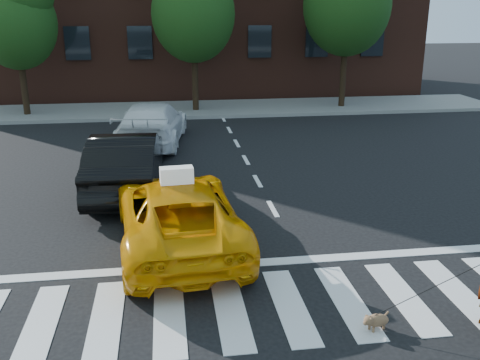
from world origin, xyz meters
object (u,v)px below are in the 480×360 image
object	(u,v)px
taxi	(178,213)
dog	(375,320)
black_sedan	(126,162)
tree_left	(16,13)
tree_mid	(194,3)
white_suv	(152,124)

from	to	relation	value
taxi	dog	xyz separation A→B (m)	(2.89, -3.56, -0.54)
taxi	black_sedan	distance (m)	3.82
tree_left	tree_mid	bearing A→B (deg)	-0.00
black_sedan	taxi	bearing A→B (deg)	111.65
tree_left	taxi	distance (m)	16.04
tree_left	taxi	xyz separation A→B (m)	(6.21, -14.31, -3.73)
tree_left	dog	world-z (taller)	tree_left
taxi	white_suv	distance (m)	8.66
black_sedan	white_suv	world-z (taller)	black_sedan
white_suv	dog	xyz separation A→B (m)	(3.53, -12.20, -0.58)
taxi	dog	size ratio (longest dim) A/B	10.38
dog	tree_mid	bearing A→B (deg)	74.16
black_sedan	tree_left	bearing A→B (deg)	-62.54
tree_mid	dog	size ratio (longest dim) A/B	14.41
tree_left	tree_mid	xyz separation A→B (m)	(7.50, -0.00, 0.41)
taxi	white_suv	bearing A→B (deg)	-90.54
tree_left	black_sedan	distance (m)	12.35
white_suv	dog	bearing A→B (deg)	113.83
tree_left	taxi	size ratio (longest dim) A/B	1.27
taxi	white_suv	xyz separation A→B (m)	(-0.65, 8.64, 0.04)
tree_mid	black_sedan	bearing A→B (deg)	-103.32
tree_left	black_sedan	size ratio (longest dim) A/B	1.33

